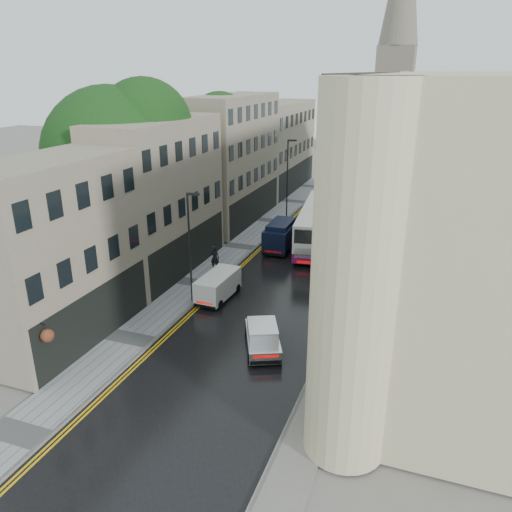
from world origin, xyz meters
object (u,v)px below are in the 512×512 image
Objects in this scene: tree_far at (199,160)px; navy_van at (265,239)px; tree_near at (115,179)px; white_van at (198,292)px; lamp_post_far at (287,180)px; cream_bus at (298,236)px; silver_hatchback at (250,350)px; white_lorry at (358,202)px; pedestrian at (215,258)px; lamp_post_near at (190,249)px.

tree_far reaches higher than navy_van.
tree_far is (0.30, 13.00, -0.72)m from tree_near.
white_van is 0.50× the size of lamp_post_far.
cream_bus is at bearing 74.30° from white_van.
white_lorry is at bearing 63.49° from silver_hatchback.
white_lorry is 1.67× the size of navy_van.
tree_near is 14.83m from cream_bus.
white_van is (-5.56, 5.24, 0.15)m from silver_hatchback.
tree_near is 23.82m from white_lorry.
white_lorry is at bearing 50.67° from tree_near.
navy_van is (9.15, 6.71, -5.66)m from tree_near.
tree_far is 6.61× the size of pedestrian.
navy_van is (-5.65, -11.34, -0.90)m from white_lorry.
pedestrian is at bearing -140.29° from cream_bus.
tree_near is 3.59× the size of white_van.
cream_bus is 11.60m from white_van.
silver_hatchback is 7.64m from white_van.
pedestrian is (-2.33, -4.79, -0.22)m from navy_van.
navy_van reaches higher than pedestrian.
tree_near reaches higher than white_lorry.
cream_bus is 1.47× the size of white_lorry.
navy_van is (-2.64, -0.57, -0.39)m from cream_bus.
lamp_post_far reaches higher than cream_bus.
cream_bus is 16.39m from silver_hatchback.
tree_far is at bearing 104.91° from lamp_post_near.
lamp_post_near is at bearing -25.06° from tree_near.
tree_far reaches higher than white_lorry.
silver_hatchback is (1.97, -16.24, -0.93)m from cream_bus.
lamp_post_far reaches higher than navy_van.
cream_bus is at bearing 60.34° from lamp_post_near.
lamp_post_far reaches higher than silver_hatchback.
lamp_post_far is at bearing 93.46° from white_van.
lamp_post_near is at bearing -100.04° from white_lorry.
tree_near is 10.85m from white_van.
white_van is at bearing -24.40° from tree_near.
lamp_post_near is at bearing 114.18° from silver_hatchback.
tree_far reaches higher than silver_hatchback.
pedestrian is at bearing 90.07° from lamp_post_near.
lamp_post_near is (-0.49, 0.11, 2.82)m from white_van.
cream_bus is at bearing -85.12° from lamp_post_far.
lamp_post_far is (0.98, 15.32, 2.96)m from pedestrian.
navy_van is at bearing 72.95° from lamp_post_near.
lamp_post_near is at bearing -99.37° from navy_van.
lamp_post_far is at bearing 65.66° from tree_near.
tree_near is 9.11m from lamp_post_near.
tree_far is 26.33m from silver_hatchback.
white_lorry is at bearing 75.53° from white_van.
pedestrian is (-4.97, -5.36, -0.61)m from cream_bus.
white_van is at bearing -115.50° from cream_bus.
lamp_post_far is at bearing -96.08° from pedestrian.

